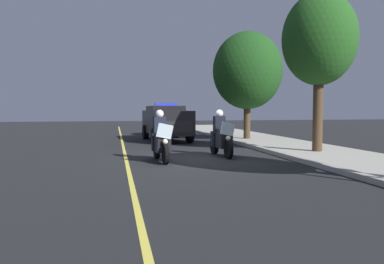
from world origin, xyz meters
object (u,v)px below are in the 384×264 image
Objects in this scene: police_suv at (166,121)px; police_motorcycle_lead_right at (221,137)px; tree_far_back at (247,71)px; tree_mid_block at (319,40)px; police_motorcycle_lead_left at (161,140)px.

police_motorcycle_lead_right is at bearing 8.60° from police_suv.
tree_far_back is at bearing 81.37° from police_suv.
police_motorcycle_lead_right is 7.88m from tree_far_back.
police_motorcycle_lead_left is at bearing -81.89° from tree_mid_block.
tree_far_back is at bearing 142.11° from police_motorcycle_lead_left.
police_suv is 0.86× the size of tree_far_back.
police_motorcycle_lead_left is 9.73m from tree_far_back.
police_motorcycle_lead_left is 0.35× the size of tree_mid_block.
tree_far_back is at bearing 152.60° from police_motorcycle_lead_right.
police_suv is at bearing -98.63° from tree_far_back.
tree_mid_block is (-0.89, 6.24, 3.68)m from police_motorcycle_lead_left.
tree_far_back reaches higher than police_motorcycle_lead_left.
police_motorcycle_lead_left is at bearing -8.98° from police_suv.
tree_mid_block is 6.44m from tree_far_back.
police_motorcycle_lead_left is 2.48m from police_motorcycle_lead_right.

